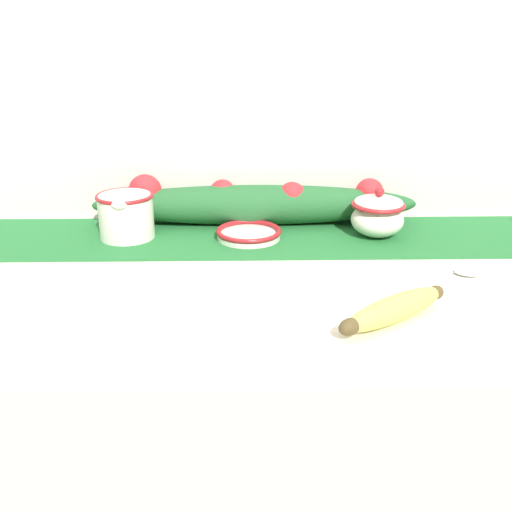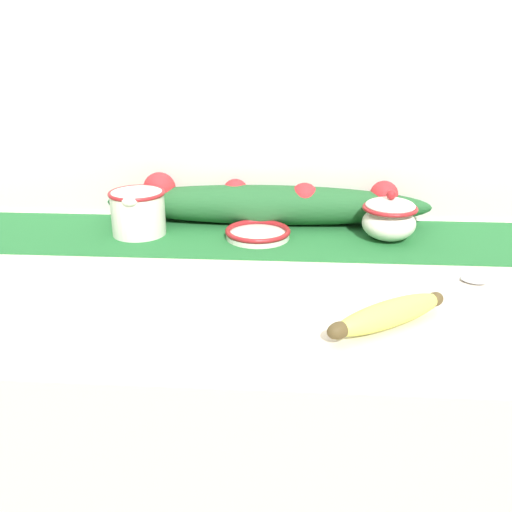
# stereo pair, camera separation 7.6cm
# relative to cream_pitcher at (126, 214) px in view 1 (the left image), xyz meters

# --- Properties ---
(countertop) EXTENTS (1.57, 0.68, 0.89)m
(countertop) POSITION_rel_cream_pitcher_xyz_m (0.26, -0.20, -0.50)
(countertop) COLOR beige
(countertop) RESTS_ON ground_plane
(back_wall) EXTENTS (2.37, 0.04, 2.40)m
(back_wall) POSITION_rel_cream_pitcher_xyz_m (0.26, 0.16, 0.26)
(back_wall) COLOR silver
(back_wall) RESTS_ON ground_plane
(table_runner) EXTENTS (1.44, 0.25, 0.00)m
(table_runner) POSITION_rel_cream_pitcher_xyz_m (0.26, -0.00, -0.05)
(table_runner) COLOR #236B33
(table_runner) RESTS_ON countertop
(cream_pitcher) EXTENTS (0.12, 0.13, 0.09)m
(cream_pitcher) POSITION_rel_cream_pitcher_xyz_m (0.00, 0.00, 0.00)
(cream_pitcher) COLOR white
(cream_pitcher) RESTS_ON countertop
(sugar_bowl) EXTENTS (0.11, 0.11, 0.10)m
(sugar_bowl) POSITION_rel_cream_pitcher_xyz_m (0.52, -0.00, -0.00)
(sugar_bowl) COLOR white
(sugar_bowl) RESTS_ON countertop
(small_dish) EXTENTS (0.13, 0.13, 0.02)m
(small_dish) POSITION_rel_cream_pitcher_xyz_m (0.25, -0.01, -0.04)
(small_dish) COLOR white
(small_dish) RESTS_ON countertop
(banana) EXTENTS (0.19, 0.15, 0.04)m
(banana) POSITION_rel_cream_pitcher_xyz_m (0.46, -0.37, -0.03)
(banana) COLOR #CCD156
(banana) RESTS_ON countertop
(spoon) EXTENTS (0.15, 0.08, 0.01)m
(spoon) POSITION_rel_cream_pitcher_xyz_m (0.62, -0.20, -0.05)
(spoon) COLOR silver
(spoon) RESTS_ON countertop
(poinsettia_garland) EXTENTS (0.71, 0.09, 0.11)m
(poinsettia_garland) POSITION_rel_cream_pitcher_xyz_m (0.26, 0.09, -0.00)
(poinsettia_garland) COLOR #235B2D
(poinsettia_garland) RESTS_ON countertop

